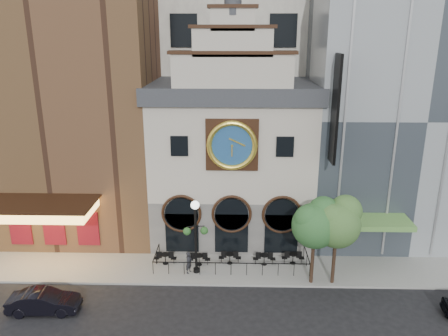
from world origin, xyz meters
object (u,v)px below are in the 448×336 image
Objects in this scene: bistro_4 at (293,258)px; tree_right at (338,221)px; bistro_1 at (199,259)px; bistro_3 at (264,259)px; pedestrian at (189,262)px; tree_left at (316,222)px; car_left at (44,302)px; bistro_2 at (230,258)px; lamppost at (196,229)px; bistro_0 at (165,258)px.

tree_right is at bearing -44.67° from bistro_4.
bistro_1 and bistro_3 have the same top height.
tree_left is at bearing -67.99° from pedestrian.
car_left is (-13.34, -5.59, 0.07)m from bistro_3.
pedestrian is 0.26× the size of tree_left.
tree_right reaches higher than bistro_3.
tree_left is (16.35, 3.44, 3.76)m from car_left.
bistro_2 is 0.26× the size of tree_right.
pedestrian is (-5.21, -1.22, 0.31)m from bistro_3.
bistro_3 is 1.02× the size of pedestrian.
car_left is 0.70× the size of tree_right.
bistro_1 is 1.00× the size of bistro_3.
lamppost is (0.50, 0.08, 2.47)m from pedestrian.
bistro_1 is 8.74m from tree_left.
bistro_1 is 1.02× the size of pedestrian.
bistro_2 and bistro_3 have the same top height.
bistro_4 is (6.64, 0.37, 0.00)m from bistro_1.
bistro_2 is 1.00× the size of bistro_3.
tree_right is (1.39, 0.02, 0.07)m from tree_left.
bistro_3 is (2.43, -0.09, 0.00)m from bistro_2.
bistro_2 is 8.17m from tree_right.
bistro_0 is 0.38× the size of car_left.
bistro_3 is at bearing -2.01° from bistro_2.
bistro_1 is 4.60m from bistro_3.
lamppost is at bearing -65.93° from car_left.
bistro_1 is 6.65m from bistro_4.
bistro_1 is at bearing 77.08° from lamppost.
bistro_0 is at bearing 168.36° from tree_left.
bistro_4 is 7.42m from lamppost.
car_left is (-10.91, -5.67, 0.07)m from bistro_2.
bistro_4 is at bearing 112.26° from tree_left.
pedestrian is at bearing -168.98° from bistro_4.
lamppost is (8.64, 4.45, 2.71)m from car_left.
pedestrian is (8.14, 4.37, 0.24)m from car_left.
tree_left reaches higher than lamppost.
bistro_1 is 2.94m from lamppost.
bistro_2 is at bearing 162.05° from tree_right.
car_left reaches higher than bistro_1.
car_left is at bearing -168.11° from tree_left.
bistro_3 is at bearing -70.48° from car_left.
lamppost is at bearing -166.44° from bistro_3.
bistro_0 and bistro_1 have the same top height.
bistro_0 is 0.30× the size of lamppost.
pedestrian reaches higher than car_left.
car_left is at bearing 146.71° from pedestrian.
tree_right is (6.82, -2.21, 3.91)m from bistro_2.
car_left is at bearing -159.40° from bistro_4.
tree_right is (2.35, -2.32, 3.91)m from bistro_4.
pedestrian is 10.29m from tree_right.
lamppost is at bearing -168.87° from bistro_4.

